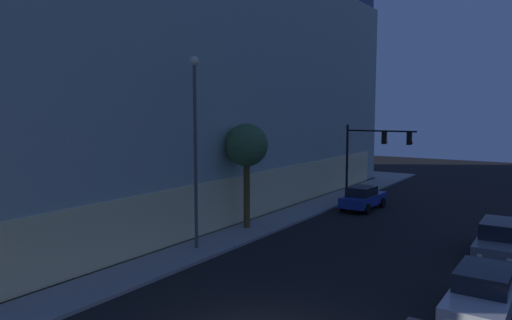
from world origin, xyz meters
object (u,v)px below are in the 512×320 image
at_px(modern_building, 125,75).
at_px(car_grey, 501,239).
at_px(traffic_light_far_corner, 374,147).
at_px(car_blue, 363,198).
at_px(car_silver, 483,293).
at_px(sidewalk_tree, 247,147).
at_px(street_lamp_sidewalk, 195,131).

height_order(modern_building, car_grey, modern_building).
height_order(modern_building, traffic_light_far_corner, modern_building).
distance_m(car_grey, car_blue, 11.42).
bearing_deg(car_blue, car_silver, -146.20).
bearing_deg(sidewalk_tree, modern_building, 74.73).
xyz_separation_m(traffic_light_far_corner, street_lamp_sidewalk, (-16.93, 2.67, 1.64)).
height_order(traffic_light_far_corner, street_lamp_sidewalk, street_lamp_sidewalk).
distance_m(modern_building, car_blue, 20.45).
bearing_deg(sidewalk_tree, car_grey, -79.78).
bearing_deg(traffic_light_far_corner, car_silver, -150.17).
relative_size(modern_building, traffic_light_far_corner, 7.17).
relative_size(modern_building, car_silver, 8.62).
bearing_deg(sidewalk_tree, car_silver, -111.61).
bearing_deg(car_grey, modern_building, 86.53).
distance_m(traffic_light_far_corner, car_silver, 20.31).
bearing_deg(street_lamp_sidewalk, car_silver, -92.04).
relative_size(street_lamp_sidewalk, car_blue, 2.05).
bearing_deg(car_blue, car_grey, -126.35).
relative_size(modern_building, sidewalk_tree, 6.79).
height_order(street_lamp_sidewalk, car_blue, street_lamp_sidewalk).
height_order(car_silver, car_grey, car_grey).
height_order(sidewalk_tree, car_silver, sidewalk_tree).
bearing_deg(car_silver, car_grey, 2.22).
relative_size(street_lamp_sidewalk, sidewalk_tree, 1.54).
xyz_separation_m(sidewalk_tree, car_blue, (9.04, -3.43, -3.92)).
bearing_deg(traffic_light_far_corner, car_blue, -171.48).
bearing_deg(car_grey, street_lamp_sidewalk, 119.37).
bearing_deg(car_grey, sidewalk_tree, 100.22).
distance_m(car_silver, car_blue, 17.04).
bearing_deg(car_blue, modern_building, 106.12).
distance_m(modern_building, sidewalk_tree, 15.61).
bearing_deg(sidewalk_tree, traffic_light_far_corner, -13.54).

